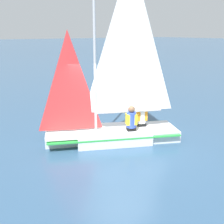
# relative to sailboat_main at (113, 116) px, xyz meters

# --- Properties ---
(ground_plane) EXTENTS (260.00, 260.00, 0.00)m
(ground_plane) POSITION_rel_sailboat_main_xyz_m (-0.01, -0.03, -0.83)
(ground_plane) COLOR #2D4C6B
(sailboat_main) EXTENTS (3.08, 4.40, 5.69)m
(sailboat_main) POSITION_rel_sailboat_main_xyz_m (0.00, 0.00, 0.00)
(sailboat_main) COLOR silver
(sailboat_main) RESTS_ON ground_plane
(sailor_helm) EXTENTS (0.40, 0.42, 1.16)m
(sailor_helm) POSITION_rel_sailboat_main_xyz_m (0.39, 0.45, -0.21)
(sailor_helm) COLOR black
(sailor_helm) RESTS_ON ground_plane
(sailor_crew) EXTENTS (0.40, 0.42, 1.16)m
(sailor_crew) POSITION_rel_sailboat_main_xyz_m (0.22, 1.02, -0.20)
(sailor_crew) COLOR black
(sailor_crew) RESTS_ON ground_plane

